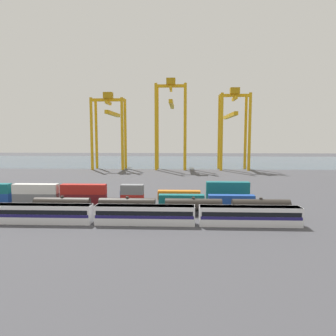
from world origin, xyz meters
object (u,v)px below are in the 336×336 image
(freight_tank_row, at_px, (160,206))
(shipping_container_13, at_px, (179,195))
(shipping_container_14, at_px, (228,195))
(gantry_crane_east, at_px, (233,121))
(shipping_container_2, at_px, (36,198))
(shipping_container_8, at_px, (181,199))
(gantry_crane_central, at_px, (171,115))
(gantry_crane_west, at_px, (110,123))
(passenger_train, at_px, (145,214))

(freight_tank_row, relative_size, shipping_container_13, 4.86)
(shipping_container_14, relative_size, gantry_crane_east, 0.28)
(shipping_container_2, relative_size, shipping_container_8, 1.00)
(shipping_container_8, distance_m, shipping_container_13, 6.07)
(freight_tank_row, xyz_separation_m, shipping_container_2, (-34.54, 11.09, -0.64))
(freight_tank_row, relative_size, shipping_container_2, 4.86)
(shipping_container_14, xyz_separation_m, gantry_crane_central, (-18.80, 83.81, 28.34))
(shipping_container_14, bearing_deg, freight_tank_row, -136.48)
(freight_tank_row, bearing_deg, shipping_container_13, 76.06)
(shipping_container_13, height_order, gantry_crane_east, gantry_crane_east)
(gantry_crane_central, xyz_separation_m, gantry_crane_east, (33.98, 1.00, -3.30))
(freight_tank_row, relative_size, gantry_crane_east, 1.35)
(shipping_container_13, xyz_separation_m, shipping_container_14, (13.78, 0.00, 0.00))
(shipping_container_8, bearing_deg, shipping_container_13, 96.57)
(shipping_container_8, distance_m, shipping_container_14, 14.41)
(shipping_container_2, bearing_deg, gantry_crane_central, 69.40)
(shipping_container_13, xyz_separation_m, gantry_crane_west, (-39.00, 83.63, 24.31))
(shipping_container_8, xyz_separation_m, shipping_container_13, (-0.69, 6.03, 0.00))
(passenger_train, distance_m, gantry_crane_central, 112.26)
(freight_tank_row, bearing_deg, gantry_crane_central, 90.44)
(passenger_train, xyz_separation_m, gantry_crane_central, (1.83, 108.83, 27.50))
(shipping_container_2, height_order, shipping_container_14, same)
(shipping_container_8, height_order, shipping_container_13, same)
(shipping_container_13, bearing_deg, freight_tank_row, -103.94)
(shipping_container_8, xyz_separation_m, gantry_crane_east, (28.27, 90.85, 25.04))
(gantry_crane_west, relative_size, gantry_crane_central, 0.85)
(shipping_container_2, distance_m, gantry_crane_central, 100.08)
(gantry_crane_west, distance_m, gantry_crane_east, 67.98)
(shipping_container_13, xyz_separation_m, gantry_crane_central, (-5.02, 83.81, 28.34))
(shipping_container_14, bearing_deg, shipping_container_8, -155.24)
(gantry_crane_west, bearing_deg, shipping_container_2, -89.86)
(passenger_train, bearing_deg, shipping_container_13, 74.70)
(passenger_train, xyz_separation_m, shipping_container_2, (-31.94, 18.98, -0.84))
(shipping_container_2, xyz_separation_m, shipping_container_13, (38.79, 6.03, 0.00))
(passenger_train, xyz_separation_m, gantry_crane_west, (-32.16, 108.64, 23.47))
(freight_tank_row, distance_m, shipping_container_8, 12.16)
(shipping_container_8, relative_size, gantry_crane_central, 0.25)
(shipping_container_2, distance_m, gantry_crane_west, 92.90)
(shipping_container_2, bearing_deg, shipping_container_13, 8.84)
(shipping_container_2, distance_m, gantry_crane_east, 116.06)
(shipping_container_2, xyz_separation_m, shipping_container_14, (52.57, 6.03, 0.00))
(shipping_container_8, bearing_deg, passenger_train, -111.66)
(passenger_train, relative_size, shipping_container_8, 5.21)
(gantry_crane_east, bearing_deg, shipping_container_8, -107.28)
(shipping_container_8, bearing_deg, shipping_container_14, 24.76)
(passenger_train, xyz_separation_m, shipping_container_13, (6.84, 25.01, -0.84))
(freight_tank_row, bearing_deg, shipping_container_8, 65.97)
(gantry_crane_central, height_order, gantry_crane_east, gantry_crane_central)
(gantry_crane_central, relative_size, gantry_crane_east, 1.12)
(shipping_container_14, height_order, gantry_crane_west, gantry_crane_west)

